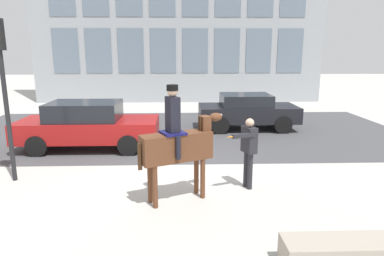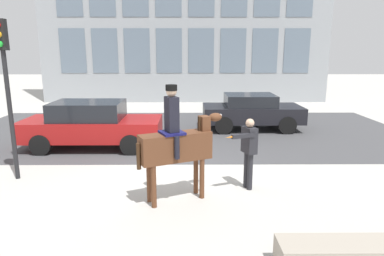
{
  "view_description": "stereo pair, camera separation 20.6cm",
  "coord_description": "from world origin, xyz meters",
  "px_view_note": "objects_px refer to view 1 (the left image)",
  "views": [
    {
      "loc": [
        0.05,
        -8.88,
        3.2
      ],
      "look_at": [
        0.32,
        -1.12,
        1.45
      ],
      "focal_mm": 32.0,
      "sensor_mm": 36.0,
      "label": 1
    },
    {
      "loc": [
        0.25,
        -8.89,
        3.2
      ],
      "look_at": [
        0.32,
        -1.12,
        1.45
      ],
      "focal_mm": 32.0,
      "sensor_mm": 36.0,
      "label": 2
    }
  ],
  "objects_px": {
    "pedestrian_bystander": "(249,148)",
    "traffic_light": "(2,75)",
    "street_car_near_lane": "(88,125)",
    "planter_ledge": "(375,253)",
    "street_car_far_lane": "(247,111)",
    "mounted_horse_lead": "(178,143)"
  },
  "relations": [
    {
      "from": "pedestrian_bystander",
      "to": "street_car_far_lane",
      "type": "height_order",
      "value": "pedestrian_bystander"
    },
    {
      "from": "street_car_near_lane",
      "to": "planter_ledge",
      "type": "bearing_deg",
      "value": -48.32
    },
    {
      "from": "pedestrian_bystander",
      "to": "planter_ledge",
      "type": "distance_m",
      "value": 3.49
    },
    {
      "from": "planter_ledge",
      "to": "street_car_far_lane",
      "type": "bearing_deg",
      "value": 90.76
    },
    {
      "from": "mounted_horse_lead",
      "to": "street_car_near_lane",
      "type": "height_order",
      "value": "mounted_horse_lead"
    },
    {
      "from": "mounted_horse_lead",
      "to": "traffic_light",
      "type": "bearing_deg",
      "value": 138.21
    },
    {
      "from": "pedestrian_bystander",
      "to": "traffic_light",
      "type": "bearing_deg",
      "value": -27.49
    },
    {
      "from": "street_car_far_lane",
      "to": "traffic_light",
      "type": "distance_m",
      "value": 9.21
    },
    {
      "from": "pedestrian_bystander",
      "to": "street_car_far_lane",
      "type": "relative_size",
      "value": 0.42
    },
    {
      "from": "street_car_far_lane",
      "to": "traffic_light",
      "type": "bearing_deg",
      "value": -141.0
    },
    {
      "from": "mounted_horse_lead",
      "to": "traffic_light",
      "type": "distance_m",
      "value": 4.56
    },
    {
      "from": "street_car_near_lane",
      "to": "traffic_light",
      "type": "xyz_separation_m",
      "value": [
        -1.13,
        -2.91,
        1.84
      ]
    },
    {
      "from": "street_car_far_lane",
      "to": "planter_ledge",
      "type": "xyz_separation_m",
      "value": [
        0.13,
        -9.5,
        -0.55
      ]
    },
    {
      "from": "pedestrian_bystander",
      "to": "planter_ledge",
      "type": "relative_size",
      "value": 0.6
    },
    {
      "from": "pedestrian_bystander",
      "to": "street_car_near_lane",
      "type": "relative_size",
      "value": 0.37
    },
    {
      "from": "traffic_light",
      "to": "planter_ledge",
      "type": "height_order",
      "value": "traffic_light"
    },
    {
      "from": "street_car_near_lane",
      "to": "street_car_far_lane",
      "type": "height_order",
      "value": "street_car_near_lane"
    },
    {
      "from": "street_car_near_lane",
      "to": "planter_ledge",
      "type": "distance_m",
      "value": 9.04
    },
    {
      "from": "pedestrian_bystander",
      "to": "traffic_light",
      "type": "xyz_separation_m",
      "value": [
        -5.8,
        0.69,
        1.65
      ]
    },
    {
      "from": "street_car_far_lane",
      "to": "traffic_light",
      "type": "xyz_separation_m",
      "value": [
        -7.01,
        -5.67,
        1.87
      ]
    },
    {
      "from": "street_car_near_lane",
      "to": "traffic_light",
      "type": "distance_m",
      "value": 3.62
    },
    {
      "from": "pedestrian_bystander",
      "to": "traffic_light",
      "type": "height_order",
      "value": "traffic_light"
    }
  ]
}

